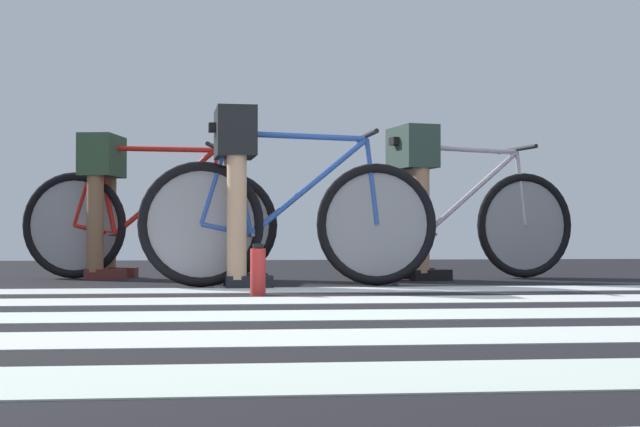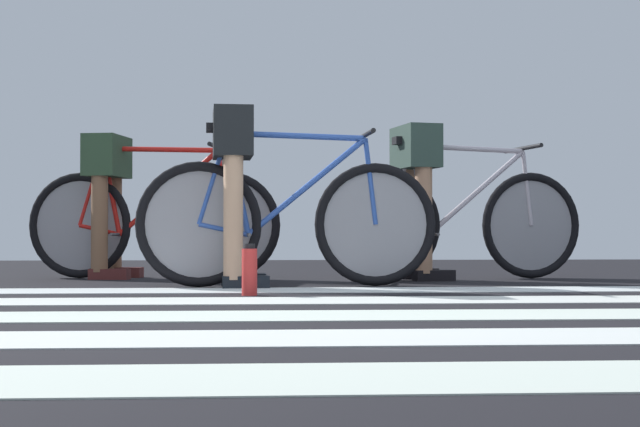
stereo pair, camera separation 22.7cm
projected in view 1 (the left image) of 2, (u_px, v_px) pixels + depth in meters
The scene contains 9 objects.
ground at pixel (325, 320), 3.46m from camera, with size 18.00×14.00×0.02m.
crosswalk_markings at pixel (331, 325), 3.16m from camera, with size 5.48×4.25×0.00m.
bicycle_1_of_3 at pixel (290, 220), 5.42m from camera, with size 1.74×0.52×0.93m.
cyclist_1_of_3 at pixel (236, 171), 5.37m from camera, with size 0.34×0.42×1.02m.
bicycle_2_of_3 at pixel (456, 221), 6.29m from camera, with size 1.71×0.56×0.93m.
cyclist_2_of_3 at pixel (413, 181), 6.20m from camera, with size 0.38×0.45×1.01m.
bicycle_3_of_3 at pixel (148, 221), 6.30m from camera, with size 1.72×0.55×0.93m.
cyclist_3_of_3 at pixel (103, 186), 6.32m from camera, with size 0.38×0.44×0.96m.
water_bottle at pixel (258, 271), 4.67m from camera, with size 0.08×0.08×0.26m.
Camera 1 is at (-0.36, -3.45, 0.34)m, focal length 52.92 mm.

